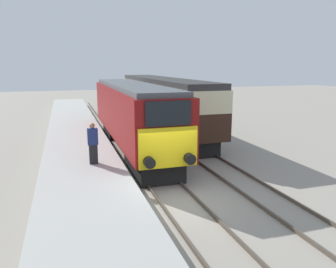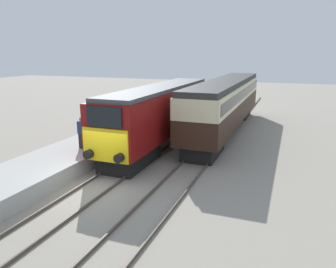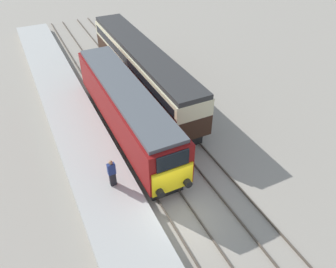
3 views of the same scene
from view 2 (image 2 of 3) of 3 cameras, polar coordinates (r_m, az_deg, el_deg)
ground_plane at (r=15.67m, az=-13.07°, el=-9.62°), size 120.00×120.00×0.00m
platform_left at (r=23.64m, az=-9.07°, el=-0.27°), size 3.50×50.00×0.83m
rails_near_track at (r=19.69m, az=-5.00°, el=-4.12°), size 1.51×60.00×0.14m
rails_far_track at (r=18.53m, az=4.55°, el=-5.30°), size 1.50×60.00×0.14m
locomotive at (r=22.24m, az=-1.22°, el=3.82°), size 2.70×14.76×4.01m
passenger_carriage at (r=26.20m, az=10.07°, el=5.72°), size 2.75×17.75×4.13m
person_on_platform at (r=19.28m, az=-14.76°, el=0.22°), size 0.44×0.26×1.82m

